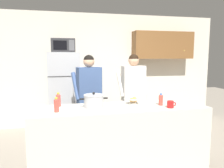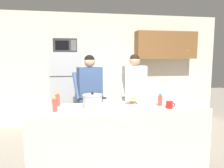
{
  "view_description": "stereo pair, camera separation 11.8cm",
  "coord_description": "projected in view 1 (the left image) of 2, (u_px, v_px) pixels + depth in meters",
  "views": [
    {
      "loc": [
        -0.76,
        -2.84,
        1.62
      ],
      "look_at": [
        0.0,
        0.55,
        1.17
      ],
      "focal_mm": 34.73,
      "sensor_mm": 36.0,
      "label": 1
    },
    {
      "loc": [
        -0.65,
        -2.87,
        1.62
      ],
      "look_at": [
        0.0,
        0.55,
        1.17
      ],
      "focal_mm": 34.73,
      "sensor_mm": 36.0,
      "label": 2
    }
  ],
  "objects": [
    {
      "name": "back_wall_unit",
      "position": [
        106.0,
        66.0,
        5.19
      ],
      "size": [
        6.0,
        0.48,
        2.6
      ],
      "color": "silver",
      "rests_on": "ground"
    },
    {
      "name": "kitchen_island",
      "position": [
        120.0,
        139.0,
        3.06
      ],
      "size": [
        2.41,
        0.68,
        0.92
      ],
      "primitive_type": "cube",
      "color": "silver",
      "rests_on": "ground"
    },
    {
      "name": "refrigerator",
      "position": [
        65.0,
        92.0,
        4.64
      ],
      "size": [
        0.64,
        0.68,
        1.7
      ],
      "color": "#B7BABF",
      "rests_on": "ground"
    },
    {
      "name": "microwave",
      "position": [
        63.0,
        46.0,
        4.49
      ],
      "size": [
        0.48,
        0.37,
        0.28
      ],
      "color": "#2D2D30",
      "rests_on": "refrigerator"
    },
    {
      "name": "person_near_pot",
      "position": [
        89.0,
        90.0,
        3.8
      ],
      "size": [
        0.57,
        0.5,
        1.64
      ],
      "color": "black",
      "rests_on": "ground"
    },
    {
      "name": "person_by_sink",
      "position": [
        133.0,
        88.0,
        4.02
      ],
      "size": [
        0.52,
        0.44,
        1.65
      ],
      "color": "black",
      "rests_on": "ground"
    },
    {
      "name": "cooking_pot",
      "position": [
        94.0,
        101.0,
        2.97
      ],
      "size": [
        0.39,
        0.27,
        0.21
      ],
      "color": "silver",
      "rests_on": "kitchen_island"
    },
    {
      "name": "coffee_mug",
      "position": [
        171.0,
        104.0,
        2.94
      ],
      "size": [
        0.13,
        0.09,
        0.1
      ],
      "color": "red",
      "rests_on": "kitchen_island"
    },
    {
      "name": "bread_bowl",
      "position": [
        133.0,
        101.0,
        3.17
      ],
      "size": [
        0.22,
        0.22,
        0.1
      ],
      "color": "white",
      "rests_on": "kitchen_island"
    },
    {
      "name": "bottle_near_edge",
      "position": [
        161.0,
        99.0,
        3.09
      ],
      "size": [
        0.06,
        0.06,
        0.17
      ],
      "color": "#D84C3F",
      "rests_on": "kitchen_island"
    },
    {
      "name": "bottle_mid_counter",
      "position": [
        56.0,
        105.0,
        2.71
      ],
      "size": [
        0.06,
        0.06,
        0.19
      ],
      "color": "#D84C3F",
      "rests_on": "kitchen_island"
    },
    {
      "name": "bottle_far_corner",
      "position": [
        58.0,
        100.0,
        3.01
      ],
      "size": [
        0.06,
        0.06,
        0.2
      ],
      "color": "#D84C3F",
      "rests_on": "kitchen_island"
    }
  ]
}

